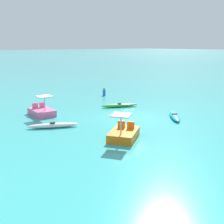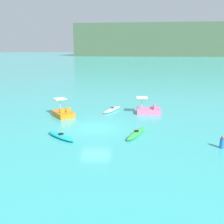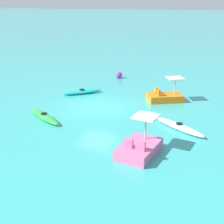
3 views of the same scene
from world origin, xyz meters
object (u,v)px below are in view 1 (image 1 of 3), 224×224
Objects in this scene: pedal_boat_pink at (42,111)px; person_near_shore at (104,92)px; kayak_white at (53,125)px; pedal_boat_orange at (124,133)px; kayak_cyan at (175,116)px; kayak_green at (120,105)px.

pedal_boat_pink is 10.11m from person_near_shore.
pedal_boat_orange is at bearing -153.09° from kayak_white.
kayak_green is at bearing 9.30° from kayak_cyan.
kayak_white is 12.76m from person_near_shore.
kayak_green is 3.83× the size of person_near_shore.
kayak_cyan and kayak_white have the same top height.
kayak_white is at bearing 127.73° from person_near_shore.
pedal_boat_pink reaches higher than kayak_green.
pedal_boat_pink is at bearing 113.89° from person_near_shore.
pedal_boat_orange reaches higher than kayak_white.
kayak_white is at bearing 68.23° from kayak_cyan.
pedal_boat_pink is at bearing 47.42° from kayak_cyan.
kayak_white is (-2.18, 7.72, -0.00)m from kayak_green.
kayak_cyan is 11.35m from person_near_shore.
kayak_white is 3.81m from pedal_boat_pink.
kayak_cyan is 1.11× the size of pedal_boat_pink.
pedal_boat_orange is at bearing 148.44° from person_near_shore.
pedal_boat_pink is 2.81× the size of person_near_shore.
pedal_boat_orange is 1.14× the size of pedal_boat_pink.
pedal_boat_pink reaches higher than kayak_cyan.
pedal_boat_pink is (3.71, -0.84, 0.17)m from kayak_white.
pedal_boat_pink is (7.16, 7.80, 0.17)m from kayak_cyan.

